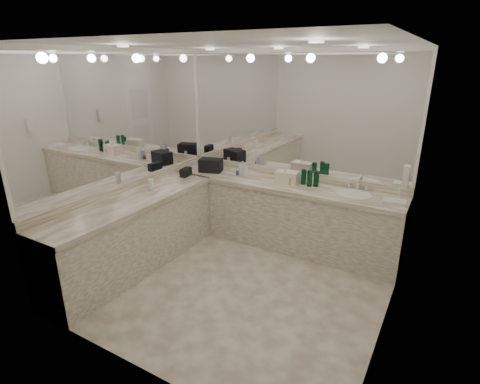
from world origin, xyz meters
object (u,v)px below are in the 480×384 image
Objects in this scene: cream_cosmetic_case at (287,177)px; sink at (353,195)px; soap_bottle_c at (285,176)px; soap_bottle_a at (246,170)px; hand_towel at (394,202)px; soap_bottle_b at (243,168)px; black_toiletry_bag at (211,166)px; wall_phone at (406,177)px.

sink is at bearing -6.38° from cream_cosmetic_case.
cream_cosmetic_case is 0.03m from soap_bottle_c.
soap_bottle_a is (-0.62, -0.02, 0.01)m from cream_cosmetic_case.
hand_towel is at bearing -9.19° from cream_cosmetic_case.
sink is 1.57m from soap_bottle_b.
black_toiletry_bag is 1.71× the size of soap_bottle_a.
cream_cosmetic_case is at bearing 46.03° from soap_bottle_c.
soap_bottle_a is (0.56, 0.04, 0.00)m from black_toiletry_bag.
black_toiletry_bag is 0.50m from soap_bottle_b.
soap_bottle_c is at bearing -1.52° from soap_bottle_b.
soap_bottle_a is at bearing 176.58° from cream_cosmetic_case.
sink is 1.51× the size of cream_cosmetic_case.
soap_bottle_a reaches higher than black_toiletry_bag.
soap_bottle_a is at bearing 4.56° from black_toiletry_bag.
soap_bottle_b is (-0.68, -0.00, 0.02)m from cream_cosmetic_case.
wall_phone is at bearing -74.53° from hand_towel.
soap_bottle_b reaches higher than hand_towel.
wall_phone is 2.20m from soap_bottle_a.
soap_bottle_c reaches higher than hand_towel.
cream_cosmetic_case is 1.39× the size of soap_bottle_b.
soap_bottle_b is at bearing 177.56° from hand_towel.
black_toiletry_bag is 1.29× the size of hand_towel.
cream_cosmetic_case reaches higher than sink.
soap_bottle_b is 0.67m from soap_bottle_c.
wall_phone is 0.62m from hand_towel.
soap_bottle_b reaches higher than soap_bottle_a.
soap_bottle_a is 1.00× the size of soap_bottle_c.
sink is 0.91m from soap_bottle_c.
sink is at bearing 140.43° from wall_phone.
cream_cosmetic_case is 0.68m from soap_bottle_b.
wall_phone is 0.83× the size of cream_cosmetic_case.
soap_bottle_c is at bearing -179.69° from sink.
wall_phone reaches higher than soap_bottle_c.
wall_phone is at bearing -18.15° from soap_bottle_c.
soap_bottle_b is at bearing 7.52° from black_toiletry_bag.
black_toiletry_bag is at bearing 179.51° from hand_towel.
soap_bottle_a is 0.07m from soap_bottle_b.
cream_cosmetic_case is 1.55× the size of soap_bottle_c.
wall_phone reaches higher than cream_cosmetic_case.
sink is at bearing 171.25° from hand_towel.
cream_cosmetic_case is at bearing 160.99° from wall_phone.
sink is 1.36× the size of black_toiletry_bag.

